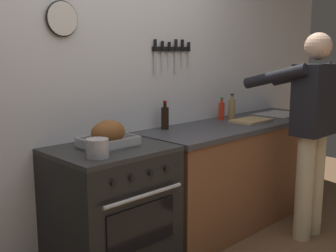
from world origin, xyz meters
TOP-DOWN VIEW (x-y plane):
  - wall_back at (-0.00, 1.35)m, footprint 6.00×0.13m
  - counter_block at (1.21, 0.99)m, footprint 2.03×0.65m
  - stove at (-0.22, 0.99)m, footprint 0.76×0.67m
  - person_cook at (1.32, 0.38)m, footprint 0.51×0.63m
  - roasting_pan at (-0.21, 1.01)m, footprint 0.35×0.26m
  - saucepan at (-0.42, 0.83)m, footprint 0.13×0.13m
  - cutting_board at (1.29, 0.93)m, footprint 0.36×0.24m
  - bottle_soy_sauce at (0.49, 1.20)m, footprint 0.06×0.06m
  - bottle_vinegar at (1.25, 1.12)m, footprint 0.06×0.06m
  - bottle_hot_sauce at (1.17, 1.17)m, footprint 0.06×0.06m

SIDE VIEW (x-z plane):
  - stove at x=-0.22m, z-range 0.00..0.90m
  - counter_block at x=1.21m, z-range 0.01..0.91m
  - cutting_board at x=1.29m, z-range 0.90..0.92m
  - person_cook at x=1.32m, z-range 0.12..1.78m
  - saucepan at x=-0.42m, z-range 0.90..1.01m
  - roasting_pan at x=-0.21m, z-range 0.89..1.07m
  - bottle_hot_sauce at x=1.17m, z-range 0.88..1.09m
  - bottle_soy_sauce at x=0.49m, z-range 0.88..1.11m
  - bottle_vinegar at x=1.25m, z-range 0.88..1.12m
  - wall_back at x=0.00m, z-range 0.00..2.60m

